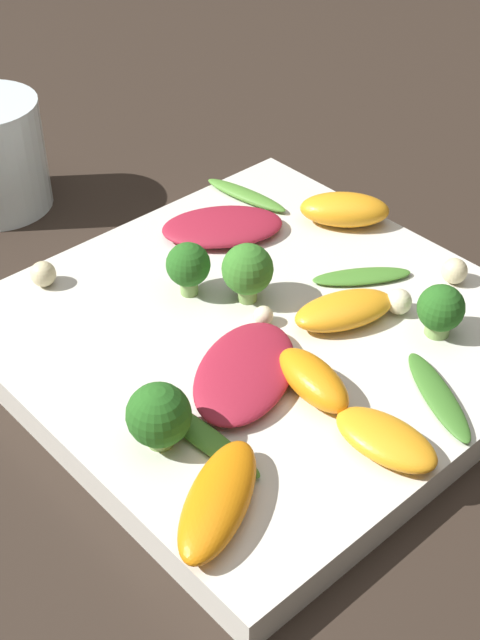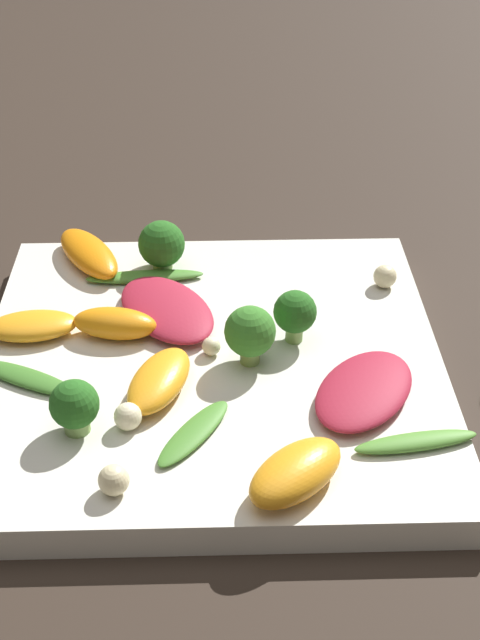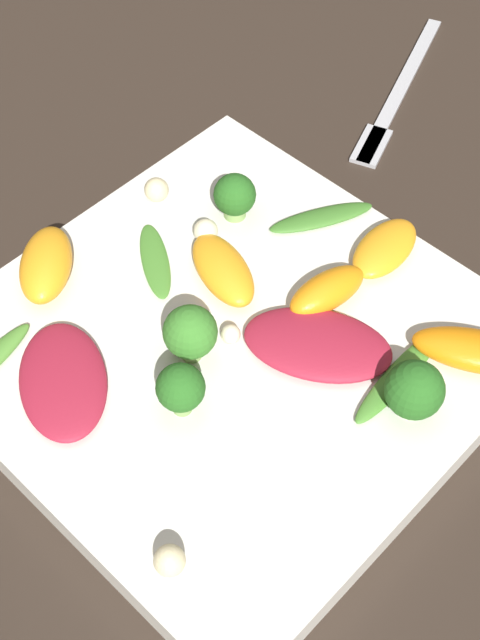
% 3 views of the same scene
% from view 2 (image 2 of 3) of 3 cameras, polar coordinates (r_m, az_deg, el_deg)
% --- Properties ---
extents(ground_plane, '(2.40, 2.40, 0.00)m').
position_cam_2_polar(ground_plane, '(0.60, -1.79, -3.83)').
color(ground_plane, '#2D231C').
extents(plate, '(0.30, 0.30, 0.02)m').
position_cam_2_polar(plate, '(0.59, -1.81, -3.01)').
color(plate, silver).
rests_on(plate, ground_plane).
extents(radicchio_leaf_0, '(0.11, 0.09, 0.01)m').
position_cam_2_polar(radicchio_leaf_0, '(0.62, -4.72, 0.71)').
color(radicchio_leaf_0, maroon).
rests_on(radicchio_leaf_0, plate).
extents(radicchio_leaf_1, '(0.10, 0.09, 0.01)m').
position_cam_2_polar(radicchio_leaf_1, '(0.55, 7.95, -4.47)').
color(radicchio_leaf_1, maroon).
rests_on(radicchio_leaf_1, plate).
extents(orange_segment_0, '(0.04, 0.06, 0.01)m').
position_cam_2_polar(orange_segment_0, '(0.61, -13.17, -0.37)').
color(orange_segment_0, orange).
rests_on(orange_segment_0, plate).
extents(orange_segment_1, '(0.08, 0.07, 0.02)m').
position_cam_2_polar(orange_segment_1, '(0.68, -9.66, 4.24)').
color(orange_segment_1, orange).
rests_on(orange_segment_1, plate).
extents(orange_segment_2, '(0.03, 0.06, 0.02)m').
position_cam_2_polar(orange_segment_2, '(0.60, -8.01, -0.22)').
color(orange_segment_2, orange).
rests_on(orange_segment_2, plate).
extents(orange_segment_3, '(0.07, 0.07, 0.02)m').
position_cam_2_polar(orange_segment_3, '(0.48, 3.59, -9.71)').
color(orange_segment_3, orange).
rests_on(orange_segment_3, plate).
extents(orange_segment_4, '(0.07, 0.05, 0.02)m').
position_cam_2_polar(orange_segment_4, '(0.55, -5.20, -3.87)').
color(orange_segment_4, orange).
rests_on(orange_segment_4, plate).
extents(broccoli_floret_0, '(0.03, 0.03, 0.03)m').
position_cam_2_polar(broccoli_floret_0, '(0.52, -10.55, -5.43)').
color(broccoli_floret_0, '#84AD5B').
rests_on(broccoli_floret_0, plate).
extents(broccoli_floret_1, '(0.03, 0.03, 0.04)m').
position_cam_2_polar(broccoli_floret_1, '(0.66, -5.04, 4.81)').
color(broccoli_floret_1, '#84AD5B').
rests_on(broccoli_floret_1, plate).
extents(broccoli_floret_2, '(0.03, 0.03, 0.04)m').
position_cam_2_polar(broccoli_floret_2, '(0.58, 3.54, 0.44)').
color(broccoli_floret_2, '#84AD5B').
rests_on(broccoli_floret_2, plate).
extents(broccoli_floret_3, '(0.03, 0.03, 0.04)m').
position_cam_2_polar(broccoli_floret_3, '(0.56, 0.65, -0.82)').
color(broccoli_floret_3, '#7A9E51').
rests_on(broccoli_floret_3, plate).
extents(arugula_sprig_0, '(0.02, 0.09, 0.01)m').
position_cam_2_polar(arugula_sprig_0, '(0.66, -6.12, 2.79)').
color(arugula_sprig_0, '#47842D').
rests_on(arugula_sprig_0, plate).
extents(arugula_sprig_1, '(0.05, 0.07, 0.01)m').
position_cam_2_polar(arugula_sprig_1, '(0.57, -13.50, -3.62)').
color(arugula_sprig_1, '#3D7528').
rests_on(arugula_sprig_1, plate).
extents(arugula_sprig_2, '(0.03, 0.07, 0.01)m').
position_cam_2_polar(arugula_sprig_2, '(0.52, 11.20, -7.65)').
color(arugula_sprig_2, '#518E33').
rests_on(arugula_sprig_2, plate).
extents(arugula_sprig_3, '(0.07, 0.05, 0.01)m').
position_cam_2_polar(arugula_sprig_3, '(0.52, -2.97, -7.22)').
color(arugula_sprig_3, '#47842D').
rests_on(arugula_sprig_3, plate).
extents(macadamia_nut_0, '(0.01, 0.01, 0.01)m').
position_cam_2_polar(macadamia_nut_0, '(0.58, -2.04, -1.45)').
color(macadamia_nut_0, beige).
rests_on(macadamia_nut_0, plate).
extents(macadamia_nut_1, '(0.02, 0.02, 0.02)m').
position_cam_2_polar(macadamia_nut_1, '(0.52, -7.19, -6.14)').
color(macadamia_nut_1, beige).
rests_on(macadamia_nut_1, plate).
extents(macadamia_nut_2, '(0.02, 0.02, 0.02)m').
position_cam_2_polar(macadamia_nut_2, '(0.49, -8.08, -10.11)').
color(macadamia_nut_2, beige).
rests_on(macadamia_nut_2, plate).
extents(macadamia_nut_3, '(0.02, 0.02, 0.02)m').
position_cam_2_polar(macadamia_nut_3, '(0.65, 9.26, 2.77)').
color(macadamia_nut_3, beige).
rests_on(macadamia_nut_3, plate).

